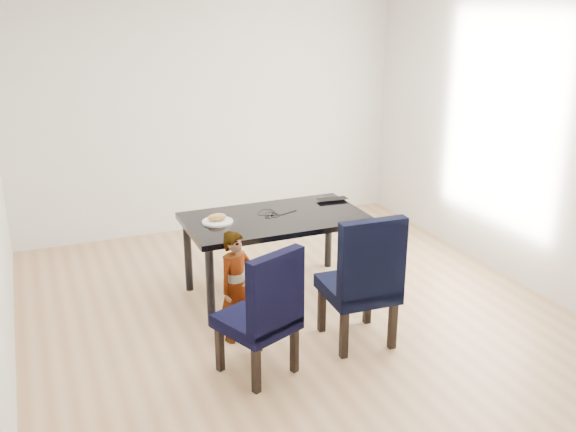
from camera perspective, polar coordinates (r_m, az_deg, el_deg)
name	(u,v)px	position (r m, az deg, el deg)	size (l,w,h in m)	color
floor	(297,317)	(5.59, 0.80, -8.93)	(4.50, 5.00, 0.01)	tan
wall_back	(210,113)	(7.41, -6.96, 9.06)	(4.50, 0.01, 2.70)	white
wall_front	(518,292)	(3.10, 19.77, -6.34)	(4.50, 0.01, 2.70)	white
wall_right	(522,141)	(6.32, 20.08, 6.32)	(0.01, 5.00, 2.70)	white
dining_table	(275,255)	(5.85, -1.13, -3.52)	(1.60, 0.90, 0.75)	black
chair_left	(256,310)	(4.62, -2.83, -8.38)	(0.47, 0.49, 0.99)	black
chair_right	(358,277)	(5.03, 6.23, -5.42)	(0.52, 0.54, 1.09)	black
child	(237,286)	(5.08, -4.59, -6.25)	(0.33, 0.22, 0.91)	orange
plate	(218,222)	(5.60, -6.28, -0.50)	(0.27, 0.27, 0.01)	silver
sandwich	(217,217)	(5.58, -6.33, -0.11)	(0.17, 0.08, 0.07)	#B17A3F
laptop	(331,198)	(6.20, 3.82, 1.57)	(0.30, 0.19, 0.02)	black
cable_tangle	(272,216)	(5.73, -1.44, 0.02)	(0.13, 0.13, 0.01)	black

